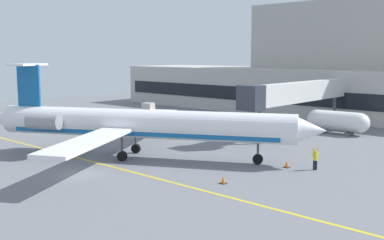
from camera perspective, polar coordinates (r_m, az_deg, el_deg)
The scene contains 11 objects.
ground at distance 38.09m, azimuth -13.26°, elevation -6.71°, with size 120.00×120.00×0.11m.
terminal_building at distance 77.04m, azimuth 15.99°, elevation 5.46°, with size 72.86×16.04×17.92m.
jet_bridge_west at distance 56.05m, azimuth 12.91°, elevation 3.32°, with size 2.40×22.44×6.43m.
regional_jet at distance 42.84m, azimuth -6.87°, elevation -0.50°, with size 30.66×24.71×8.71m.
baggage_tug at distance 53.44m, azimuth 4.24°, elevation -1.18°, with size 2.91×3.84×2.04m.
belt_loader at distance 71.66m, azimuth -4.98°, elevation 1.21°, with size 4.25×2.56×2.08m.
fuel_tank at distance 58.51m, azimuth 17.69°, elevation -0.13°, with size 7.75×2.69×2.76m.
marshaller at distance 39.65m, azimuth 15.12°, elevation -4.72°, with size 0.48×0.77×1.85m.
safety_cone_alpha at distance 34.59m, azimuth 3.91°, elevation -7.51°, with size 0.47×0.47×0.55m.
safety_cone_bravo at distance 51.24m, azimuth -11.95°, elevation -2.51°, with size 0.47×0.47×0.55m.
safety_cone_charlie at distance 40.13m, azimuth 11.74°, elevation -5.46°, with size 0.47×0.47×0.55m.
Camera 1 is at (30.46, -20.74, 9.58)m, focal length 42.77 mm.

